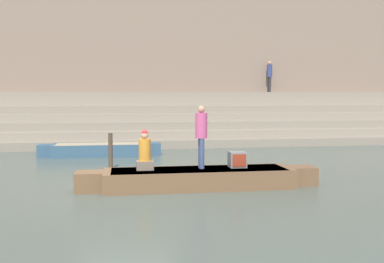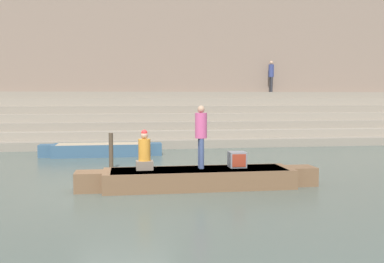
{
  "view_description": "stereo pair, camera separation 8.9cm",
  "coord_description": "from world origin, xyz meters",
  "views": [
    {
      "loc": [
        -0.07,
        -11.69,
        2.38
      ],
      "look_at": [
        1.95,
        1.02,
        1.4
      ],
      "focal_mm": 42.0,
      "sensor_mm": 36.0,
      "label": 1
    },
    {
      "loc": [
        0.02,
        -11.71,
        2.38
      ],
      "look_at": [
        1.95,
        1.02,
        1.4
      ],
      "focal_mm": 42.0,
      "sensor_mm": 36.0,
      "label": 2
    }
  ],
  "objects": [
    {
      "name": "person_standing",
      "position": [
        2.03,
        -0.04,
        1.46
      ],
      "size": [
        0.31,
        0.31,
        1.66
      ],
      "rotation": [
        0.0,
        0.0,
        -0.03
      ],
      "color": "#3D4C75",
      "rests_on": "rowboat_main"
    },
    {
      "name": "ground_plane",
      "position": [
        0.0,
        0.0,
        0.0
      ],
      "size": [
        120.0,
        120.0,
        0.0
      ],
      "primitive_type": "plane",
      "color": "#47544C"
    },
    {
      "name": "rowboat_main",
      "position": [
        1.95,
        -0.18,
        0.26
      ],
      "size": [
        6.37,
        1.41,
        0.5
      ],
      "rotation": [
        0.0,
        0.0,
        0.04
      ],
      "color": "brown",
      "rests_on": "ground"
    },
    {
      "name": "person_rowing",
      "position": [
        0.53,
        -0.07,
        0.92
      ],
      "size": [
        0.44,
        0.35,
        1.05
      ],
      "rotation": [
        0.0,
        0.0,
        0.24
      ],
      "color": "#756656",
      "rests_on": "rowboat_main"
    },
    {
      "name": "mooring_post",
      "position": [
        -0.42,
        3.21,
        0.61
      ],
      "size": [
        0.14,
        0.14,
        1.21
      ],
      "primitive_type": "cylinder",
      "color": "#473828",
      "rests_on": "ground"
    },
    {
      "name": "moored_boat_shore",
      "position": [
        -0.91,
        6.78,
        0.26
      ],
      "size": [
        4.88,
        1.19,
        0.5
      ],
      "rotation": [
        0.0,
        0.0,
        -0.04
      ],
      "color": "#33516B",
      "rests_on": "ground"
    },
    {
      "name": "ghat_steps",
      "position": [
        0.0,
        12.17,
        0.96
      ],
      "size": [
        36.0,
        5.31,
        2.69
      ],
      "color": "gray",
      "rests_on": "ground"
    },
    {
      "name": "tv_set",
      "position": [
        3.02,
        -0.05,
        0.71
      ],
      "size": [
        0.45,
        0.42,
        0.42
      ],
      "rotation": [
        0.0,
        0.0,
        0.11
      ],
      "color": "slate",
      "rests_on": "rowboat_main"
    },
    {
      "name": "back_wall",
      "position": [
        0.0,
        14.66,
        4.55
      ],
      "size": [
        34.2,
        1.28,
        9.16
      ],
      "color": "#7F6B5B",
      "rests_on": "ground"
    },
    {
      "name": "person_on_steps",
      "position": [
        8.56,
        13.68,
        3.74
      ],
      "size": [
        0.31,
        0.31,
        1.81
      ],
      "rotation": [
        0.0,
        0.0,
        5.29
      ],
      "color": "#28282D",
      "rests_on": "ghat_steps"
    }
  ]
}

